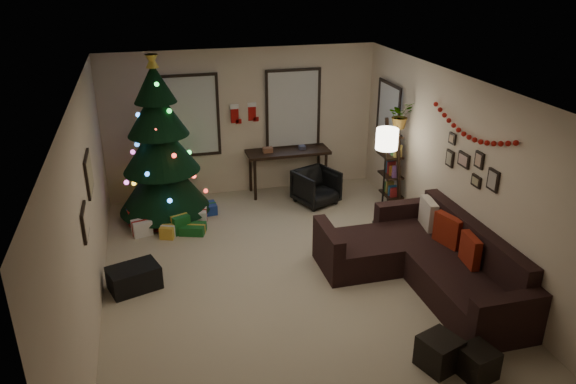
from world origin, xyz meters
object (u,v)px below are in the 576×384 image
object	(u,v)px
christmas_tree	(161,151)
desk	(288,155)
sofa	(426,262)
bookshelf	(392,169)
desk_chair	(316,187)

from	to	relation	value
christmas_tree	desk	world-z (taller)	christmas_tree
sofa	bookshelf	size ratio (longest dim) A/B	1.74
christmas_tree	desk_chair	world-z (taller)	christmas_tree
sofa	desk_chair	bearing A→B (deg)	103.18
desk_chair	bookshelf	world-z (taller)	bookshelf
sofa	desk	distance (m)	3.71
christmas_tree	sofa	xyz separation A→B (m)	(3.36, -3.03, -0.90)
sofa	bookshelf	bearing A→B (deg)	78.06
christmas_tree	bookshelf	xyz separation A→B (m)	(3.83, -0.79, -0.39)
sofa	christmas_tree	bearing A→B (deg)	137.89
bookshelf	desk	bearing A→B (deg)	139.35
desk	desk_chair	distance (m)	0.85
desk	bookshelf	size ratio (longest dim) A/B	0.94
christmas_tree	sofa	distance (m)	4.61
sofa	desk_chair	xyz separation A→B (m)	(-0.68, 2.89, 0.03)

